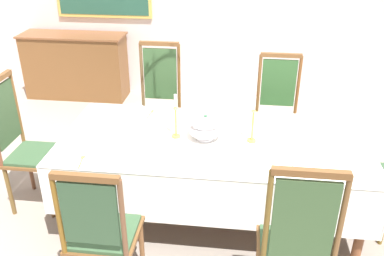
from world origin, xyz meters
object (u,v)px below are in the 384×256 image
at_px(chair_north_a, 159,103).
at_px(bowl_far_right, 133,110).
at_px(chair_head_west, 24,144).
at_px(candlestick_east, 253,124).
at_px(dining_table, 213,147).
at_px(bowl_near_left, 162,112).
at_px(spoon_primary, 152,112).
at_px(spoon_secondary, 82,159).
at_px(chair_north_b, 277,111).
at_px(chair_south_b, 296,244).
at_px(candlestick_west, 176,120).
at_px(sideboard, 76,66).
at_px(bowl_far_left, 303,169).
at_px(soup_tureen, 205,127).
at_px(bowl_near_right, 95,160).
at_px(chair_south_a, 101,232).

relative_size(chair_north_a, bowl_far_right, 6.27).
distance_m(chair_head_west, candlestick_east, 1.95).
bearing_deg(dining_table, candlestick_east, 0.00).
xyz_separation_m(bowl_near_left, bowl_far_right, (-0.27, 0.01, 0.01)).
bearing_deg(spoon_primary, spoon_secondary, -102.84).
relative_size(dining_table, chair_north_b, 2.09).
distance_m(chair_south_b, candlestick_west, 1.34).
bearing_deg(bowl_far_right, chair_head_west, -154.26).
distance_m(dining_table, bowl_near_left, 0.65).
height_order(dining_table, bowl_far_right, bowl_far_right).
relative_size(chair_head_west, bowl_near_left, 8.33).
distance_m(chair_south_b, sideboard, 4.39).
xyz_separation_m(dining_table, sideboard, (-2.13, 2.49, -0.23)).
height_order(chair_head_west, spoon_primary, chair_head_west).
height_order(chair_south_b, candlestick_east, chair_south_b).
relative_size(bowl_near_left, bowl_far_left, 0.92).
distance_m(dining_table, spoon_primary, 0.74).
height_order(bowl_far_left, spoon_primary, bowl_far_left).
bearing_deg(spoon_secondary, soup_tureen, 17.39).
bearing_deg(bowl_far_left, dining_table, 149.40).
relative_size(candlestick_west, bowl_near_right, 2.57).
height_order(chair_head_west, soup_tureen, chair_head_west).
bearing_deg(spoon_secondary, bowl_near_left, 53.57).
bearing_deg(chair_head_west, sideboard, -168.42).
bearing_deg(bowl_near_right, candlestick_west, 40.76).
bearing_deg(chair_south_a, soup_tureen, 59.34).
bearing_deg(spoon_secondary, bowl_far_left, -7.47).
height_order(bowl_near_left, bowl_near_right, bowl_near_right).
distance_m(chair_north_a, chair_north_b, 1.21).
bearing_deg(spoon_secondary, chair_south_b, -28.70).
bearing_deg(chair_north_b, bowl_near_left, 27.71).
bearing_deg(bowl_near_right, spoon_secondary, 166.08).
relative_size(chair_north_a, chair_head_west, 1.03).
bearing_deg(bowl_near_right, soup_tureen, 30.70).
height_order(bowl_far_right, spoon_primary, bowl_far_right).
bearing_deg(chair_head_west, candlestick_west, 90.00).
xyz_separation_m(chair_north_a, spoon_primary, (0.04, -0.54, 0.15)).
distance_m(bowl_near_left, bowl_far_right, 0.27).
bearing_deg(spoon_secondary, sideboard, 103.65).
relative_size(chair_north_b, candlestick_west, 3.14).
height_order(chair_south_b, bowl_near_right, chair_south_b).
bearing_deg(bowl_far_left, chair_south_a, -156.13).
relative_size(bowl_near_left, spoon_primary, 0.82).
bearing_deg(bowl_far_left, candlestick_east, 132.45).
bearing_deg(chair_north_a, bowl_near_left, 104.08).
xyz_separation_m(candlestick_west, bowl_near_right, (-0.52, -0.45, -0.13)).
bearing_deg(bowl_near_right, bowl_near_left, 68.94).
height_order(candlestick_west, sideboard, candlestick_west).
height_order(chair_south_b, bowl_far_right, chair_south_b).
xyz_separation_m(chair_south_b, spoon_secondary, (-1.50, 0.54, 0.15)).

